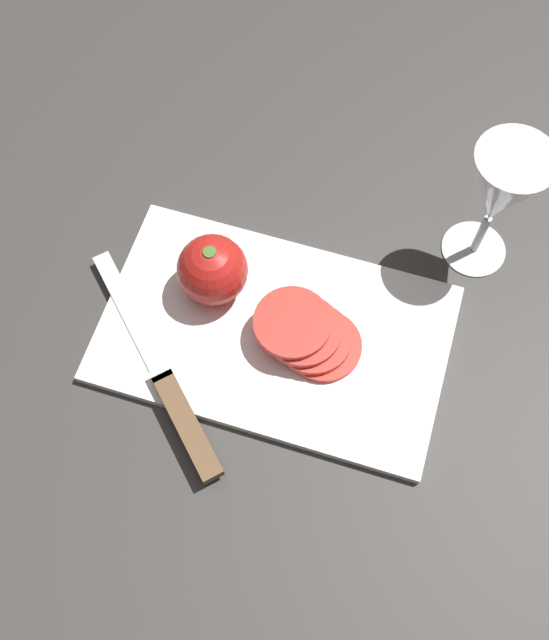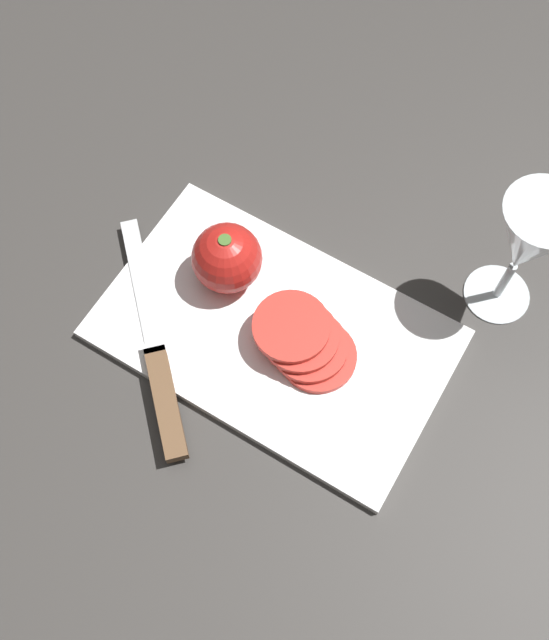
{
  "view_description": "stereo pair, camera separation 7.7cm",
  "coord_description": "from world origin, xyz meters",
  "px_view_note": "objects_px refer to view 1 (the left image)",
  "views": [
    {
      "loc": [
        0.15,
        -0.33,
        0.74
      ],
      "look_at": [
        0.06,
        -0.03,
        0.04
      ],
      "focal_mm": 42.0,
      "sensor_mm": 36.0,
      "label": 1
    },
    {
      "loc": [
        0.22,
        -0.3,
        0.74
      ],
      "look_at": [
        0.06,
        -0.03,
        0.04
      ],
      "focal_mm": 42.0,
      "sensor_mm": 36.0,
      "label": 2
    }
  ],
  "objects_px": {
    "whole_tomato": "(213,268)",
    "tomato_slice_stack_near": "(308,334)",
    "knife": "(177,406)",
    "wine_glass": "(501,193)"
  },
  "relations": [
    {
      "from": "knife",
      "to": "tomato_slice_stack_near",
      "type": "bearing_deg",
      "value": -89.19
    },
    {
      "from": "tomato_slice_stack_near",
      "to": "whole_tomato",
      "type": "bearing_deg",
      "value": 163.09
    },
    {
      "from": "wine_glass",
      "to": "whole_tomato",
      "type": "height_order",
      "value": "wine_glass"
    },
    {
      "from": "whole_tomato",
      "to": "tomato_slice_stack_near",
      "type": "bearing_deg",
      "value": -16.91
    },
    {
      "from": "whole_tomato",
      "to": "knife",
      "type": "distance_m",
      "value": 0.15
    },
    {
      "from": "tomato_slice_stack_near",
      "to": "knife",
      "type": "bearing_deg",
      "value": -133.68
    },
    {
      "from": "tomato_slice_stack_near",
      "to": "wine_glass",
      "type": "bearing_deg",
      "value": 48.61
    },
    {
      "from": "whole_tomato",
      "to": "tomato_slice_stack_near",
      "type": "distance_m",
      "value": 0.12
    },
    {
      "from": "wine_glass",
      "to": "knife",
      "type": "bearing_deg",
      "value": -132.31
    },
    {
      "from": "wine_glass",
      "to": "knife",
      "type": "distance_m",
      "value": 0.39
    }
  ]
}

